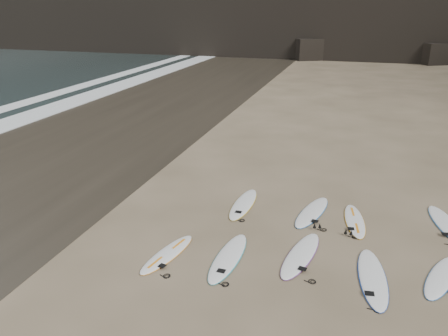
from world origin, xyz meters
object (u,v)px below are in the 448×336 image
at_px(surfboard_4, 441,277).
at_px(surfboard_6, 312,212).
at_px(surfboard_2, 301,255).
at_px(surfboard_8, 447,225).
at_px(surfboard_5, 243,204).
at_px(surfboard_7, 355,220).
at_px(surfboard_3, 373,277).
at_px(surfboard_0, 167,254).
at_px(surfboard_1, 228,257).

relative_size(surfboard_4, surfboard_6, 0.88).
height_order(surfboard_2, surfboard_8, surfboard_8).
relative_size(surfboard_5, surfboard_7, 1.10).
relative_size(surfboard_5, surfboard_6, 0.99).
distance_m(surfboard_4, surfboard_6, 4.48).
bearing_deg(surfboard_6, surfboard_7, 4.10).
bearing_deg(surfboard_3, surfboard_5, 136.49).
bearing_deg(surfboard_2, surfboard_8, 47.48).
relative_size(surfboard_0, surfboard_2, 0.87).
bearing_deg(surfboard_3, surfboard_4, 11.64).
bearing_deg(surfboard_7, surfboard_1, -143.60).
xyz_separation_m(surfboard_0, surfboard_2, (3.53, 1.03, 0.01)).
bearing_deg(surfboard_6, surfboard_8, 17.80).
height_order(surfboard_0, surfboard_3, surfboard_3).
height_order(surfboard_4, surfboard_7, surfboard_7).
xyz_separation_m(surfboard_1, surfboard_3, (3.75, 0.17, 0.00)).
bearing_deg(surfboard_2, surfboard_6, 100.81).
distance_m(surfboard_0, surfboard_7, 6.05).
height_order(surfboard_1, surfboard_7, surfboard_1).
distance_m(surfboard_2, surfboard_3, 1.95).
bearing_deg(surfboard_7, surfboard_3, -89.05).
bearing_deg(surfboard_2, surfboard_0, -152.98).
distance_m(surfboard_1, surfboard_8, 7.10).
bearing_deg(surfboard_2, surfboard_7, 72.41).
xyz_separation_m(surfboard_1, surfboard_6, (1.87, 3.45, -0.00)).
bearing_deg(surfboard_3, surfboard_6, 113.55).
relative_size(surfboard_1, surfboard_3, 0.96).
bearing_deg(surfboard_8, surfboard_7, 178.84).
relative_size(surfboard_5, surfboard_8, 0.95).
xyz_separation_m(surfboard_5, surfboard_6, (2.33, 0.08, 0.00)).
height_order(surfboard_0, surfboard_5, surfboard_5).
bearing_deg(surfboard_3, surfboard_2, 157.87).
bearing_deg(surfboard_1, surfboard_6, 63.76).
distance_m(surfboard_6, surfboard_7, 1.38).
relative_size(surfboard_3, surfboard_8, 1.00).
relative_size(surfboard_3, surfboard_6, 1.05).
bearing_deg(surfboard_0, surfboard_7, 48.09).
bearing_deg(surfboard_0, surfboard_5, 84.10).
bearing_deg(surfboard_5, surfboard_7, -0.74).
xyz_separation_m(surfboard_0, surfboard_7, (4.90, 3.55, 0.00)).
bearing_deg(surfboard_1, surfboard_8, 34.45).
xyz_separation_m(surfboard_3, surfboard_5, (-4.21, 3.20, -0.00)).
bearing_deg(surfboard_6, surfboard_5, -164.92).
distance_m(surfboard_0, surfboard_6, 5.17).
xyz_separation_m(surfboard_4, surfboard_5, (-5.86, 2.67, 0.01)).
xyz_separation_m(surfboard_0, surfboard_3, (5.41, 0.49, 0.01)).
bearing_deg(surfboard_1, surfboard_2, 22.80).
bearing_deg(surfboard_3, surfboard_7, 93.24).
relative_size(surfboard_0, surfboard_6, 0.88).
distance_m(surfboard_3, surfboard_7, 3.10).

